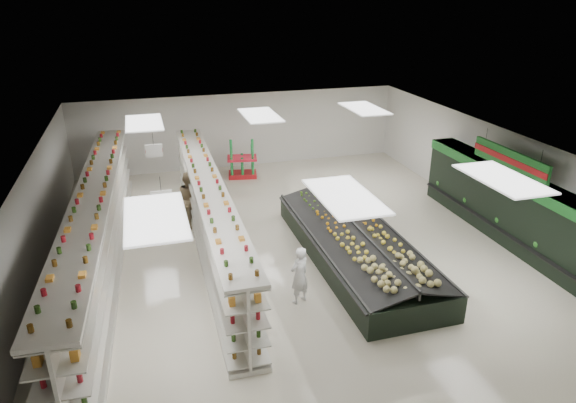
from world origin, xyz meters
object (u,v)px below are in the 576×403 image
object	(u,v)px
gondola_center	(209,216)
soda_endcap	(242,160)
produce_island	(356,244)
shopper_main	(299,275)
shopper_background	(190,199)
gondola_left	(99,233)

from	to	relation	value
gondola_center	soda_endcap	size ratio (longest dim) A/B	7.85
gondola_center	produce_island	distance (m)	4.45
produce_island	shopper_main	bearing A→B (deg)	-143.34
gondola_center	produce_island	world-z (taller)	gondola_center
soda_endcap	shopper_background	size ratio (longest dim) A/B	0.83
shopper_background	produce_island	bearing A→B (deg)	-140.55
gondola_left	produce_island	distance (m)	7.22
gondola_left	soda_endcap	bearing A→B (deg)	52.81
gondola_center	soda_endcap	xyz separation A→B (m)	(2.17, 5.82, -0.22)
gondola_left	shopper_main	xyz separation A→B (m)	(4.80, -3.22, -0.29)
gondola_left	shopper_background	size ratio (longest dim) A/B	7.12
produce_island	shopper_background	size ratio (longest dim) A/B	3.89
gondola_left	shopper_background	world-z (taller)	gondola_left
produce_island	shopper_main	size ratio (longest dim) A/B	4.75
gondola_left	shopper_background	distance (m)	3.47
shopper_background	gondola_left	bearing A→B (deg)	118.71
gondola_left	shopper_main	bearing A→B (deg)	-31.23
soda_endcap	shopper_main	world-z (taller)	soda_endcap
soda_endcap	shopper_background	world-z (taller)	shopper_background
gondola_center	shopper_main	world-z (taller)	gondola_center
gondola_center	produce_island	size ratio (longest dim) A/B	1.67
soda_endcap	shopper_main	bearing A→B (deg)	-92.87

